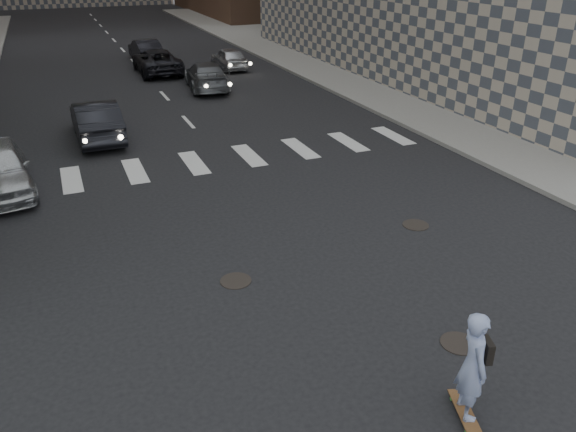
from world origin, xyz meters
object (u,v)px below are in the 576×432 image
(traffic_car_a, at_px, (96,120))
(traffic_car_c, at_px, (157,61))
(traffic_car_d, at_px, (229,58))
(traffic_car_b, at_px, (206,76))
(traffic_car_e, at_px, (145,50))
(skateboarder, at_px, (473,365))

(traffic_car_a, xyz_separation_m, traffic_car_c, (4.51, 11.64, -0.05))
(traffic_car_c, distance_m, traffic_car_d, 4.29)
(traffic_car_b, xyz_separation_m, traffic_car_c, (-1.59, 5.00, 0.01))
(traffic_car_d, bearing_deg, traffic_car_a, 52.77)
(traffic_car_b, height_order, traffic_car_c, traffic_car_c)
(traffic_car_d, relative_size, traffic_car_e, 0.90)
(traffic_car_a, bearing_deg, traffic_car_b, -134.06)
(skateboarder, bearing_deg, traffic_car_a, 121.88)
(traffic_car_a, relative_size, traffic_car_c, 0.90)
(skateboarder, relative_size, traffic_car_a, 0.43)
(traffic_car_b, relative_size, traffic_car_d, 1.25)
(traffic_car_d, bearing_deg, traffic_car_c, -3.61)
(traffic_car_d, bearing_deg, skateboarder, 80.71)
(traffic_car_c, height_order, traffic_car_e, traffic_car_c)
(skateboarder, bearing_deg, traffic_car_e, 107.85)
(traffic_car_b, bearing_deg, traffic_car_a, 53.89)
(skateboarder, xyz_separation_m, traffic_car_b, (2.23, 23.64, -0.34))
(traffic_car_c, xyz_separation_m, traffic_car_d, (4.28, -0.31, -0.05))
(traffic_car_d, xyz_separation_m, traffic_car_e, (-4.22, 4.53, 0.05))
(skateboarder, bearing_deg, traffic_car_b, 103.66)
(traffic_car_a, height_order, traffic_car_b, traffic_car_a)
(skateboarder, height_order, traffic_car_e, skateboarder)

